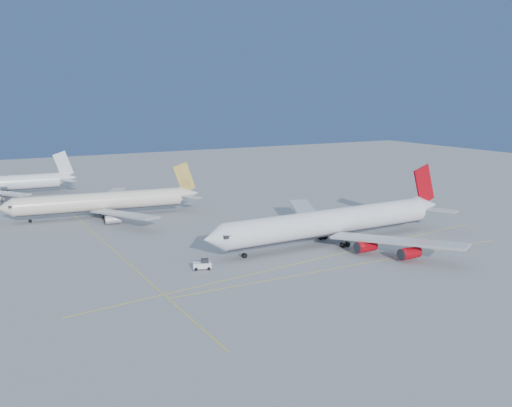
# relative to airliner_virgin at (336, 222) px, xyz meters

# --- Properties ---
(ground) EXTENTS (500.00, 500.00, 0.00)m
(ground) POSITION_rel_airliner_virgin_xyz_m (-12.32, -3.92, -5.58)
(ground) COLOR slate
(ground) RESTS_ON ground
(taxiway_lines) EXTENTS (118.86, 140.00, 0.02)m
(taxiway_lines) POSITION_rel_airliner_virgin_xyz_m (-27.03, 2.43, -5.57)
(taxiway_lines) COLOR yellow
(taxiway_lines) RESTS_ON ground
(airliner_virgin) EXTENTS (75.02, 67.41, 18.52)m
(airliner_virgin) POSITION_rel_airliner_virgin_xyz_m (0.00, 0.00, 0.00)
(airliner_virgin) COLOR white
(airliner_virgin) RESTS_ON ground
(airliner_etihad) EXTENTS (61.82, 56.78, 16.13)m
(airliner_etihad) POSITION_rel_airliner_virgin_xyz_m (-44.13, 60.61, -0.67)
(airliner_etihad) COLOR beige
(airliner_etihad) RESTS_ON ground
(pushback_tug) EXTENTS (4.45, 3.49, 2.25)m
(pushback_tug) POSITION_rel_airliner_virgin_xyz_m (-39.19, -4.19, -4.54)
(pushback_tug) COLOR white
(pushback_tug) RESTS_ON ground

